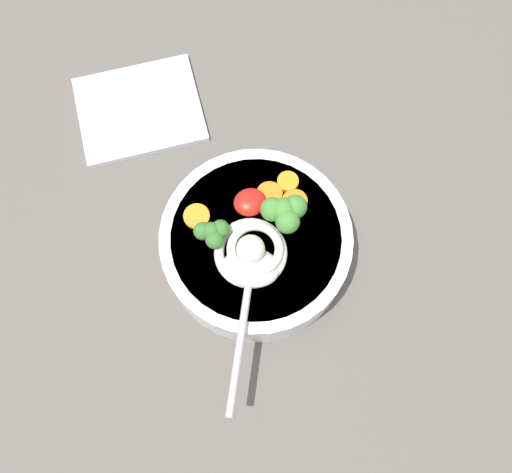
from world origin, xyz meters
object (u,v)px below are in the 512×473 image
soup_bowl (256,245)px  folded_napkin (140,109)px  noodle_pile (252,252)px  soup_spoon (249,280)px

soup_bowl → folded_napkin: (-7.71, 23.00, -2.86)cm
soup_bowl → noodle_pile: (-1.05, -1.81, 4.12)cm
noodle_pile → soup_spoon: size_ratio=0.51×
soup_spoon → folded_napkin: soup_spoon is taller
soup_bowl → folded_napkin: soup_bowl is taller
soup_spoon → soup_bowl: bearing=180.0°
noodle_pile → folded_napkin: 26.61cm
soup_bowl → soup_spoon: 6.35cm
soup_bowl → noodle_pile: noodle_pile is taller
soup_bowl → folded_napkin: 24.42cm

